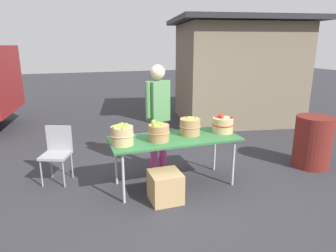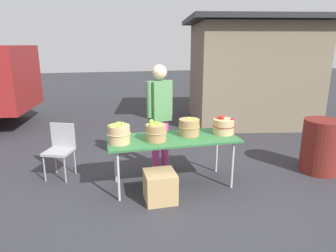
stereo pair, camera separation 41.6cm
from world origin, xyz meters
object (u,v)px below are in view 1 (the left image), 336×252
Objects in this scene: folding_chair at (57,150)px; produce_crate at (165,187)px; vendor_adult at (158,110)px; apple_basket_green_1 at (159,132)px; apple_basket_green_0 at (122,135)px; apple_basket_green_2 at (190,126)px; market_table at (175,141)px; apple_basket_red_0 at (223,124)px; trash_barrel at (313,142)px.

folding_chair is 2.08× the size of produce_crate.
vendor_adult reaches higher than produce_crate.
vendor_adult is (0.21, 0.71, 0.16)m from apple_basket_green_1.
apple_basket_green_0 is 0.99× the size of apple_basket_green_2.
produce_crate is at bearing -138.74° from apple_basket_green_2.
apple_basket_green_1 is (-0.26, -0.07, 0.18)m from market_table.
apple_basket_red_0 reaches higher than apple_basket_green_2.
folding_chair is at bearing 137.85° from apple_basket_green_0.
apple_basket_green_0 is 0.18× the size of vendor_adult.
market_table is at bearing -1.87° from folding_chair.
market_table is at bearing 14.80° from apple_basket_green_1.
apple_basket_green_0 is at bearing 179.03° from apple_basket_green_1.
apple_basket_red_0 is at bearing 127.80° from vendor_adult.
apple_basket_red_0 is at bearing 6.06° from folding_chair.
apple_basket_green_2 is 0.38× the size of folding_chair.
produce_crate is (-2.80, -0.33, -0.24)m from trash_barrel.
vendor_adult is at bearing 94.79° from market_table.
apple_basket_green_2 is 0.78× the size of produce_crate.
apple_basket_green_0 is at bearing -20.19° from folding_chair.
folding_chair reaches higher than market_table.
apple_basket_green_1 is 0.55m from apple_basket_green_2.
trash_barrel is (2.51, -0.09, -0.26)m from market_table.
apple_basket_green_1 is (0.52, -0.01, -0.01)m from apple_basket_green_0.
apple_basket_green_0 is (-0.78, -0.06, 0.19)m from market_table.
apple_basket_green_1 is at bearing -174.60° from apple_basket_red_0.
trash_barrel is at bearing 10.81° from folding_chair.
apple_basket_green_1 is at bearing -165.20° from market_table.
apple_basket_red_0 reaches higher than market_table.
folding_chair is 4.25m from trash_barrel.
folding_chair is at bearing 150.08° from apple_basket_green_1.
apple_basket_green_0 is 1.24m from folding_chair.
folding_chair is at bearing -19.79° from vendor_adult.
vendor_adult is at bearing 119.34° from apple_basket_green_2.
vendor_adult is at bearing 18.82° from folding_chair.
apple_basket_green_2 is 2.08m from folding_chair.
vendor_adult reaches higher than apple_basket_green_1.
trash_barrel is at bearing -0.49° from apple_basket_green_0.
apple_basket_green_1 is 1.07m from apple_basket_red_0.
folding_chair is (-1.60, 0.09, -0.53)m from vendor_adult.
apple_basket_red_0 is 0.39× the size of folding_chair.
folding_chair is at bearing 140.01° from produce_crate.
market_table is 0.33m from apple_basket_green_1.
apple_basket_green_2 is 0.97× the size of apple_basket_red_0.
trash_barrel is at bearing -0.40° from apple_basket_green_1.
apple_basket_red_0 is 0.19× the size of vendor_adult.
apple_basket_green_0 is 0.92m from produce_crate.
apple_basket_green_0 is 0.36× the size of trash_barrel.
trash_barrel is at bearing 6.75° from produce_crate.
folding_chair is 0.96× the size of trash_barrel.
apple_basket_green_2 is at bearing 14.28° from apple_basket_green_1.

